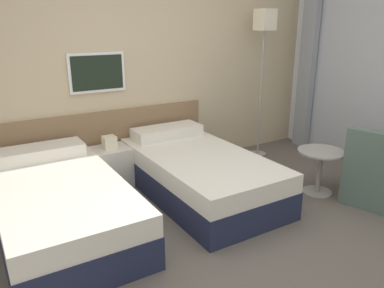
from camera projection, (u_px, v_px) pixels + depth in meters
ground_plane at (234, 237)px, 3.30m from camera, size 16.00×16.00×0.00m
wall_headboard at (136, 67)px, 4.45m from camera, size 10.00×0.10×2.70m
bed_near_door at (61, 206)px, 3.34m from camera, size 1.05×1.95×0.60m
bed_near_window at (198, 173)px, 4.06m from camera, size 1.05×1.95×0.60m
nightstand at (111, 166)px, 4.29m from camera, size 0.43×0.38×0.59m
floor_lamp at (264, 35)px, 4.87m from camera, size 0.24×0.24×1.97m
side_table at (320, 163)px, 4.06m from camera, size 0.50×0.50×0.49m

